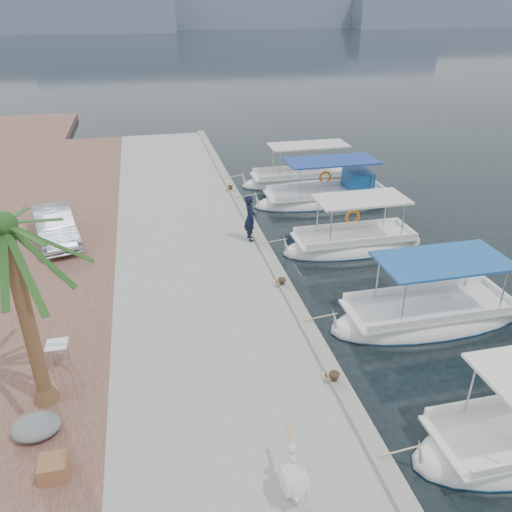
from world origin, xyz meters
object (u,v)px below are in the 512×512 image
at_px(fishing_caique_d, 328,199).
at_px(parked_car, 55,226).
at_px(fisherman, 250,218).
at_px(fishing_caique_b, 428,317).
at_px(pelican, 294,478).
at_px(fishing_caique_e, 304,181).
at_px(date_palm, 4,227).
at_px(fishing_caique_c, 353,246).

distance_m(fishing_caique_d, parked_car, 13.25).
distance_m(fisherman, parked_car, 7.93).
xyz_separation_m(fishing_caique_b, pelican, (-6.27, -5.65, 0.93)).
bearing_deg(pelican, fisherman, 81.85).
bearing_deg(pelican, parked_car, 113.95).
xyz_separation_m(fishing_caique_e, fisherman, (-4.84, -7.81, 1.34)).
height_order(pelican, date_palm, date_palm).
bearing_deg(fishing_caique_e, fishing_caique_d, -85.30).
xyz_separation_m(pelican, fisherman, (1.72, 12.00, 0.41)).
xyz_separation_m(fishing_caique_c, pelican, (-6.00, -11.21, 0.93)).
bearing_deg(fishing_caique_d, parked_car, -166.85).
height_order(fishing_caique_d, parked_car, fishing_caique_d).
bearing_deg(fishing_caique_e, fishing_caique_b, -91.19).
height_order(fishing_caique_c, parked_car, fishing_caique_c).
height_order(fishing_caique_c, date_palm, date_palm).
bearing_deg(fishing_caique_c, fishing_caique_e, 86.27).
distance_m(fishing_caique_d, date_palm, 18.09).
relative_size(fishing_caique_d, date_palm, 1.36).
bearing_deg(parked_car, pelican, -80.65).
distance_m(fishing_caique_c, parked_car, 12.32).
height_order(fishing_caique_e, parked_car, fishing_caique_e).
distance_m(fishing_caique_b, fishing_caique_d, 10.97).
bearing_deg(fishing_caique_d, fishing_caique_b, -92.91).
relative_size(fishing_caique_b, fishing_caique_c, 1.09).
relative_size(fishing_caique_b, fisherman, 3.48).
distance_m(fishing_caique_e, parked_car, 14.09).
xyz_separation_m(fishing_caique_d, pelican, (-6.83, -16.61, 0.87)).
xyz_separation_m(fishing_caique_b, parked_car, (-12.31, 7.95, 1.05)).
relative_size(fishing_caique_c, fisherman, 3.20).
height_order(fishing_caique_b, date_palm, date_palm).
distance_m(fishing_caique_b, pelican, 8.49).
bearing_deg(parked_car, fishing_caique_e, 11.62).
height_order(fishing_caique_c, fishing_caique_d, same).
bearing_deg(parked_car, fishing_caique_c, -25.84).
relative_size(fisherman, date_palm, 0.34).
xyz_separation_m(fisherman, date_palm, (-6.88, -8.00, 3.69)).
xyz_separation_m(fishing_caique_b, fishing_caique_e, (0.29, 14.16, 0.00)).
height_order(fishing_caique_c, pelican, fishing_caique_c).
xyz_separation_m(fishing_caique_c, fishing_caique_d, (0.82, 5.40, 0.06)).
bearing_deg(pelican, fishing_caique_c, 61.83).
bearing_deg(fishing_caique_b, parked_car, 147.13).
distance_m(fishing_caique_d, fishing_caique_e, 3.21).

